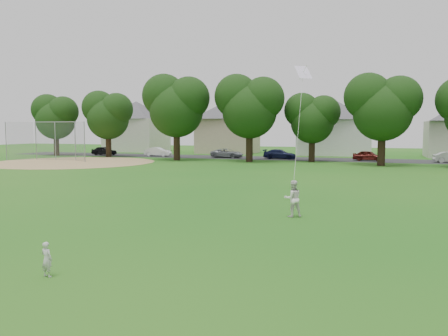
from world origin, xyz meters
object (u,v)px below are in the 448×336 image
(baseball_backstop, at_px, (53,141))
(toddler, at_px, (47,259))
(older_boy, at_px, (293,199))
(kite, at_px, (298,128))

(baseball_backstop, bearing_deg, toddler, -49.56)
(older_boy, bearing_deg, kite, -116.40)
(toddler, relative_size, older_boy, 0.58)
(toddler, bearing_deg, baseball_backstop, -42.79)
(kite, distance_m, baseball_backstop, 39.47)
(toddler, relative_size, baseball_backstop, 0.08)
(older_boy, xyz_separation_m, baseball_backstop, (-32.56, 23.87, 1.49))
(older_boy, distance_m, baseball_backstop, 40.40)
(older_boy, height_order, baseball_backstop, baseball_backstop)
(baseball_backstop, bearing_deg, older_boy, -36.25)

